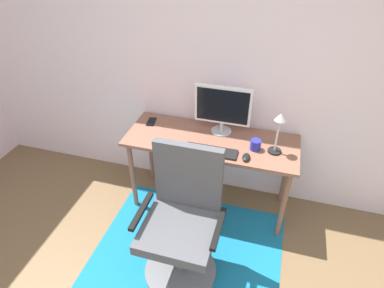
{
  "coord_description": "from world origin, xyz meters",
  "views": [
    {
      "loc": [
        0.43,
        -0.4,
        2.34
      ],
      "look_at": [
        -0.15,
        1.6,
        0.86
      ],
      "focal_mm": 30.39,
      "sensor_mm": 36.0,
      "label": 1
    }
  ],
  "objects_px": {
    "desk": "(211,147)",
    "keyboard": "(211,151)",
    "computer_mouse": "(246,157)",
    "monitor": "(223,107)",
    "cell_phone": "(151,122)",
    "coffee_cup": "(256,145)",
    "desk_lamp": "(279,128)",
    "office_chair": "(182,228)"
  },
  "relations": [
    {
      "from": "coffee_cup",
      "to": "desk_lamp",
      "type": "relative_size",
      "value": 0.24
    },
    {
      "from": "cell_phone",
      "to": "coffee_cup",
      "type": "bearing_deg",
      "value": -17.05
    },
    {
      "from": "coffee_cup",
      "to": "cell_phone",
      "type": "relative_size",
      "value": 0.62
    },
    {
      "from": "keyboard",
      "to": "office_chair",
      "type": "distance_m",
      "value": 0.65
    },
    {
      "from": "monitor",
      "to": "computer_mouse",
      "type": "relative_size",
      "value": 4.63
    },
    {
      "from": "computer_mouse",
      "to": "monitor",
      "type": "bearing_deg",
      "value": 129.18
    },
    {
      "from": "coffee_cup",
      "to": "desk_lamp",
      "type": "distance_m",
      "value": 0.24
    },
    {
      "from": "monitor",
      "to": "desk",
      "type": "bearing_deg",
      "value": -112.69
    },
    {
      "from": "desk",
      "to": "computer_mouse",
      "type": "height_order",
      "value": "computer_mouse"
    },
    {
      "from": "keyboard",
      "to": "office_chair",
      "type": "bearing_deg",
      "value": -96.97
    },
    {
      "from": "keyboard",
      "to": "monitor",
      "type": "bearing_deg",
      "value": 86.56
    },
    {
      "from": "keyboard",
      "to": "cell_phone",
      "type": "relative_size",
      "value": 3.07
    },
    {
      "from": "office_chair",
      "to": "desk_lamp",
      "type": "bearing_deg",
      "value": 51.98
    },
    {
      "from": "office_chair",
      "to": "cell_phone",
      "type": "bearing_deg",
      "value": 123.46
    },
    {
      "from": "computer_mouse",
      "to": "office_chair",
      "type": "height_order",
      "value": "office_chair"
    },
    {
      "from": "keyboard",
      "to": "desk",
      "type": "bearing_deg",
      "value": 102.2
    },
    {
      "from": "monitor",
      "to": "desk_lamp",
      "type": "relative_size",
      "value": 1.35
    },
    {
      "from": "desk",
      "to": "desk_lamp",
      "type": "xyz_separation_m",
      "value": [
        0.53,
        -0.03,
        0.31
      ]
    },
    {
      "from": "computer_mouse",
      "to": "office_chair",
      "type": "distance_m",
      "value": 0.73
    },
    {
      "from": "keyboard",
      "to": "desk_lamp",
      "type": "relative_size",
      "value": 1.2
    },
    {
      "from": "desk",
      "to": "keyboard",
      "type": "bearing_deg",
      "value": -77.8
    },
    {
      "from": "cell_phone",
      "to": "keyboard",
      "type": "bearing_deg",
      "value": -32.83
    },
    {
      "from": "desk",
      "to": "desk_lamp",
      "type": "distance_m",
      "value": 0.62
    },
    {
      "from": "coffee_cup",
      "to": "office_chair",
      "type": "xyz_separation_m",
      "value": [
        -0.41,
        -0.71,
        -0.34
      ]
    },
    {
      "from": "computer_mouse",
      "to": "desk_lamp",
      "type": "height_order",
      "value": "desk_lamp"
    },
    {
      "from": "desk",
      "to": "monitor",
      "type": "xyz_separation_m",
      "value": [
        0.06,
        0.14,
        0.33
      ]
    },
    {
      "from": "office_chair",
      "to": "keyboard",
      "type": "bearing_deg",
      "value": 83.27
    },
    {
      "from": "cell_phone",
      "to": "office_chair",
      "type": "distance_m",
      "value": 1.08
    },
    {
      "from": "keyboard",
      "to": "cell_phone",
      "type": "distance_m",
      "value": 0.7
    },
    {
      "from": "desk",
      "to": "cell_phone",
      "type": "xyz_separation_m",
      "value": [
        -0.6,
        0.12,
        0.09
      ]
    },
    {
      "from": "desk",
      "to": "computer_mouse",
      "type": "bearing_deg",
      "value": -30.38
    },
    {
      "from": "computer_mouse",
      "to": "coffee_cup",
      "type": "relative_size",
      "value": 1.19
    },
    {
      "from": "desk",
      "to": "keyboard",
      "type": "height_order",
      "value": "keyboard"
    },
    {
      "from": "coffee_cup",
      "to": "office_chair",
      "type": "bearing_deg",
      "value": -120.02
    },
    {
      "from": "desk",
      "to": "computer_mouse",
      "type": "distance_m",
      "value": 0.39
    },
    {
      "from": "desk",
      "to": "monitor",
      "type": "distance_m",
      "value": 0.36
    },
    {
      "from": "desk_lamp",
      "to": "monitor",
      "type": "bearing_deg",
      "value": 160.24
    },
    {
      "from": "computer_mouse",
      "to": "desk_lamp",
      "type": "distance_m",
      "value": 0.34
    },
    {
      "from": "cell_phone",
      "to": "monitor",
      "type": "bearing_deg",
      "value": -6.01
    },
    {
      "from": "keyboard",
      "to": "coffee_cup",
      "type": "xyz_separation_m",
      "value": [
        0.34,
        0.14,
        0.03
      ]
    },
    {
      "from": "desk",
      "to": "cell_phone",
      "type": "relative_size",
      "value": 10.56
    },
    {
      "from": "monitor",
      "to": "desk_lamp",
      "type": "xyz_separation_m",
      "value": [
        0.48,
        -0.17,
        -0.02
      ]
    }
  ]
}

